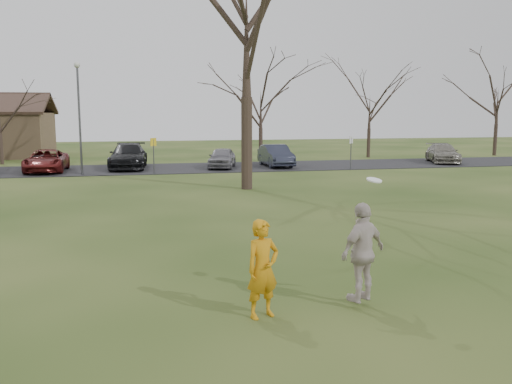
% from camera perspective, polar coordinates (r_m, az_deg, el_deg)
% --- Properties ---
extents(ground, '(120.00, 120.00, 0.00)m').
position_cam_1_polar(ground, '(10.20, 4.96, -11.61)').
color(ground, '#1E380F').
rests_on(ground, ground).
extents(parking_strip, '(62.00, 6.50, 0.04)m').
position_cam_1_polar(parking_strip, '(34.43, -7.58, 2.54)').
color(parking_strip, black).
rests_on(parking_strip, ground).
extents(player_defender, '(0.72, 0.60, 1.71)m').
position_cam_1_polar(player_defender, '(9.24, 0.72, -8.15)').
color(player_defender, '#C27F10').
rests_on(player_defender, ground).
extents(car_2, '(2.18, 4.70, 1.30)m').
position_cam_1_polar(car_2, '(34.10, -21.35, 3.11)').
color(car_2, maroon).
rests_on(car_2, parking_strip).
extents(car_3, '(2.51, 5.45, 1.54)m').
position_cam_1_polar(car_3, '(34.65, -13.39, 3.73)').
color(car_3, black).
rests_on(car_3, parking_strip).
extents(car_4, '(2.49, 4.04, 1.29)m').
position_cam_1_polar(car_4, '(34.10, -3.62, 3.66)').
color(car_4, slate).
rests_on(car_4, parking_strip).
extents(car_5, '(1.57, 4.29, 1.40)m').
position_cam_1_polar(car_5, '(35.01, 2.12, 3.89)').
color(car_5, '#282B3C').
rests_on(car_5, parking_strip).
extents(car_7, '(3.22, 4.83, 1.30)m').
position_cam_1_polar(car_7, '(39.97, 19.21, 3.91)').
color(car_7, gray).
rests_on(car_7, parking_strip).
extents(catching_play, '(1.14, 0.86, 2.25)m').
position_cam_1_polar(catching_play, '(9.83, 11.26, -6.25)').
color(catching_play, '#C0B2AC').
rests_on(catching_play, ground).
extents(lamp_post, '(0.34, 0.34, 6.27)m').
position_cam_1_polar(lamp_post, '(31.79, -18.29, 8.84)').
color(lamp_post, '#47474C').
rests_on(lamp_post, ground).
extents(sign_yellow, '(0.35, 0.35, 2.08)m').
position_cam_1_polar(sign_yellow, '(31.22, -10.82, 4.50)').
color(sign_yellow, '#47474C').
rests_on(sign_yellow, ground).
extents(sign_white, '(0.35, 0.35, 2.08)m').
position_cam_1_polar(sign_white, '(33.77, 10.05, 4.80)').
color(sign_white, '#47474C').
rests_on(sign_white, ground).
extents(big_tree, '(9.00, 9.00, 14.00)m').
position_cam_1_polar(big_tree, '(24.88, -1.02, 16.51)').
color(big_tree, '#352821').
rests_on(big_tree, ground).
extents(small_tree_row, '(55.00, 5.90, 8.50)m').
position_cam_1_polar(small_tree_row, '(39.87, -1.97, 8.97)').
color(small_tree_row, '#352821').
rests_on(small_tree_row, ground).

